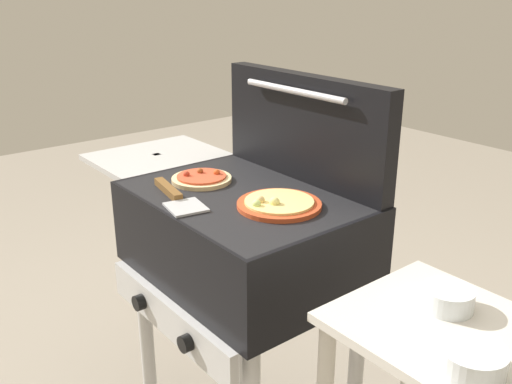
# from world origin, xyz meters

# --- Properties ---
(grill) EXTENTS (0.96, 0.53, 0.90)m
(grill) POSITION_xyz_m (-0.01, -0.00, 0.76)
(grill) COLOR black
(grill) RESTS_ON ground_plane
(grill_lid_open) EXTENTS (0.63, 0.08, 0.30)m
(grill_lid_open) POSITION_xyz_m (0.00, 0.21, 1.05)
(grill_lid_open) COLOR black
(grill_lid_open) RESTS_ON grill
(pizza_cheese) EXTENTS (0.22, 0.22, 0.04)m
(pizza_cheese) POSITION_xyz_m (0.13, 0.01, 0.91)
(pizza_cheese) COLOR #C64723
(pizza_cheese) RESTS_ON grill
(pizza_pepperoni) EXTENTS (0.17, 0.17, 0.03)m
(pizza_pepperoni) POSITION_xyz_m (-0.16, -0.03, 0.91)
(pizza_pepperoni) COLOR beige
(pizza_pepperoni) RESTS_ON grill
(spatula) EXTENTS (0.27, 0.11, 0.02)m
(spatula) POSITION_xyz_m (-0.08, -0.17, 0.91)
(spatula) COLOR #B7BABF
(spatula) RESTS_ON grill
(topping_bowl_near) EXTENTS (0.10, 0.10, 0.04)m
(topping_bowl_near) POSITION_xyz_m (0.60, 0.05, 0.84)
(topping_bowl_near) COLOR silver
(topping_bowl_near) RESTS_ON prep_table
(topping_bowl_far) EXTENTS (0.12, 0.12, 0.04)m
(topping_bowl_far) POSITION_xyz_m (0.74, -0.09, 0.84)
(topping_bowl_far) COLOR silver
(topping_bowl_far) RESTS_ON prep_table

